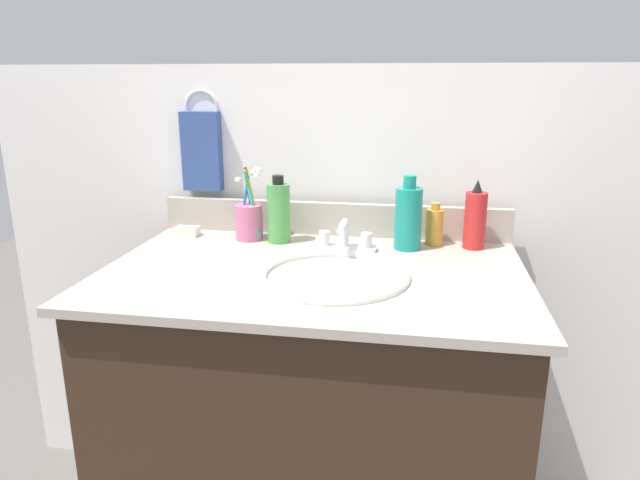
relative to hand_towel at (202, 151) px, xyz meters
name	(u,v)px	position (x,y,z in m)	size (l,w,h in m)	color
vanity_cabinet	(314,433)	(0.38, -0.32, -0.65)	(0.92, 0.57, 0.82)	#382316
countertop	(313,273)	(0.38, -0.32, -0.23)	(0.96, 0.62, 0.02)	#B2A899
backsplash	(333,219)	(0.38, -0.02, -0.17)	(0.96, 0.02, 0.09)	#B2A899
back_wall	(335,292)	(0.38, 0.04, -0.41)	(2.06, 0.04, 1.30)	white
towel_ring	(202,107)	(0.00, 0.02, 0.12)	(0.10, 0.10, 0.01)	silver
hand_towel	(202,151)	(0.00, 0.00, 0.00)	(0.11, 0.04, 0.22)	#334C8C
sink_basin	(333,290)	(0.43, -0.37, -0.25)	(0.34, 0.34, 0.11)	white
faucet	(344,241)	(0.43, -0.17, -0.19)	(0.16, 0.10, 0.08)	silver
bottle_oil_amber	(434,226)	(0.65, -0.08, -0.17)	(0.04, 0.04, 0.11)	gold
bottle_mouthwash_teal	(408,217)	(0.58, -0.12, -0.14)	(0.07, 0.07, 0.19)	teal
bottle_toner_green	(279,212)	(0.25, -0.12, -0.14)	(0.06, 0.06, 0.18)	#4C9E4C
bottle_spray_red	(475,219)	(0.75, -0.09, -0.14)	(0.05, 0.05, 0.18)	red
cup_pink	(249,219)	(0.16, -0.10, -0.16)	(0.08, 0.09, 0.20)	#D16693
soap_bar	(187,231)	(-0.02, -0.10, -0.21)	(0.06, 0.04, 0.02)	white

